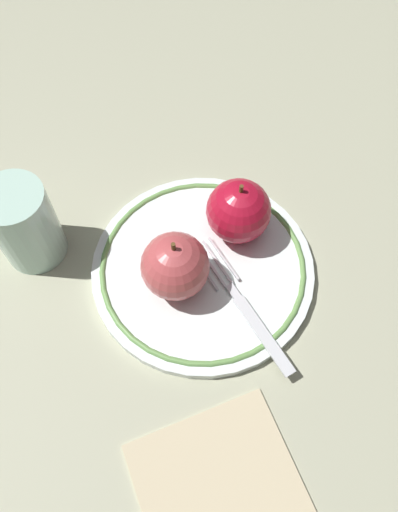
{
  "coord_description": "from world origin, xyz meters",
  "views": [
    {
      "loc": [
        -0.02,
        -0.23,
        0.48
      ],
      "look_at": [
        -0.0,
        0.02,
        0.03
      ],
      "focal_mm": 35.0,
      "sensor_mm": 36.0,
      "label": 1
    }
  ],
  "objects_px": {
    "drinking_glass": "(25,224)",
    "napkin_folded": "(226,490)",
    "apple_red_whole": "(175,267)",
    "plate": "(199,268)",
    "fork": "(245,308)",
    "apple_second_whole": "(239,211)"
  },
  "relations": [
    {
      "from": "fork",
      "to": "drinking_glass",
      "type": "relative_size",
      "value": 1.62
    },
    {
      "from": "napkin_folded",
      "to": "fork",
      "type": "bearing_deg",
      "value": 78.1
    },
    {
      "from": "apple_red_whole",
      "to": "napkin_folded",
      "type": "distance_m",
      "value": 0.21
    },
    {
      "from": "plate",
      "to": "apple_second_whole",
      "type": "distance_m",
      "value": 0.07
    },
    {
      "from": "apple_second_whole",
      "to": "fork",
      "type": "distance_m",
      "value": 0.1
    },
    {
      "from": "plate",
      "to": "apple_red_whole",
      "type": "bearing_deg",
      "value": -143.82
    },
    {
      "from": "plate",
      "to": "apple_second_whole",
      "type": "bearing_deg",
      "value": 44.03
    },
    {
      "from": "plate",
      "to": "apple_red_whole",
      "type": "height_order",
      "value": "apple_red_whole"
    },
    {
      "from": "drinking_glass",
      "to": "plate",
      "type": "bearing_deg",
      "value": -13.09
    },
    {
      "from": "apple_second_whole",
      "to": "napkin_folded",
      "type": "height_order",
      "value": "apple_second_whole"
    },
    {
      "from": "apple_red_whole",
      "to": "drinking_glass",
      "type": "bearing_deg",
      "value": 158.72
    },
    {
      "from": "apple_red_whole",
      "to": "drinking_glass",
      "type": "relative_size",
      "value": 0.79
    },
    {
      "from": "fork",
      "to": "napkin_folded",
      "type": "bearing_deg",
      "value": 141.31
    },
    {
      "from": "plate",
      "to": "apple_red_whole",
      "type": "xyz_separation_m",
      "value": [
        -0.02,
        -0.02,
        0.04
      ]
    },
    {
      "from": "apple_second_whole",
      "to": "napkin_folded",
      "type": "relative_size",
      "value": 0.56
    },
    {
      "from": "plate",
      "to": "napkin_folded",
      "type": "height_order",
      "value": "plate"
    },
    {
      "from": "plate",
      "to": "fork",
      "type": "relative_size",
      "value": 1.5
    },
    {
      "from": "plate",
      "to": "apple_second_whole",
      "type": "height_order",
      "value": "apple_second_whole"
    },
    {
      "from": "apple_red_whole",
      "to": "plate",
      "type": "bearing_deg",
      "value": 36.18
    },
    {
      "from": "drinking_glass",
      "to": "napkin_folded",
      "type": "xyz_separation_m",
      "value": [
        0.19,
        -0.26,
        -0.05
      ]
    },
    {
      "from": "apple_red_whole",
      "to": "apple_second_whole",
      "type": "bearing_deg",
      "value": 41.43
    },
    {
      "from": "apple_second_whole",
      "to": "fork",
      "type": "xyz_separation_m",
      "value": [
        -0.0,
        -0.1,
        -0.03
      ]
    }
  ]
}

